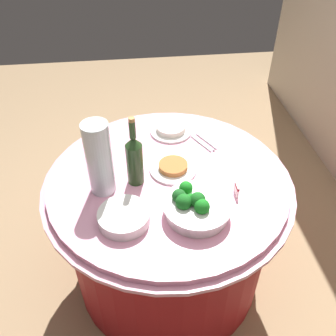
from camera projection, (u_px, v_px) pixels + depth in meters
ground_plane at (168, 270)px, 2.16m from camera, size 6.00×6.00×0.00m
buffet_table at (168, 228)px, 1.92m from camera, size 1.16×1.16×0.74m
broccoli_bowl at (196, 206)px, 1.48m from camera, size 0.28×0.28×0.12m
plate_stack at (124, 217)px, 1.46m from camera, size 0.21×0.21×0.05m
wine_bottle at (135, 159)px, 1.58m from camera, size 0.07×0.07×0.34m
decorative_fruit_vase at (100, 162)px, 1.52m from camera, size 0.11×0.11×0.34m
serving_tongs at (204, 143)px, 1.87m from camera, size 0.16×0.11×0.01m
food_plate_peanuts at (173, 168)px, 1.71m from camera, size 0.22×0.22×0.04m
food_plate_rice at (171, 129)px, 1.94m from camera, size 0.22×0.22×0.04m
label_placard_front at (237, 189)px, 1.57m from camera, size 0.05×0.01×0.05m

